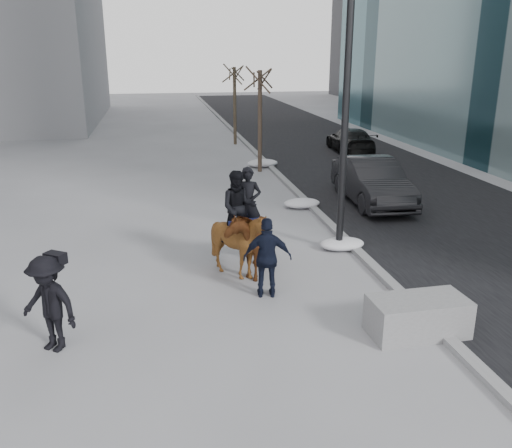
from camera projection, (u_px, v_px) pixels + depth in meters
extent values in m
plane|color=gray|center=(267.00, 312.00, 10.95)|extent=(120.00, 120.00, 0.00)
cube|color=black|center=(388.00, 183.00, 21.53)|extent=(8.00, 90.00, 0.01)
cube|color=gray|center=(291.00, 186.00, 20.82)|extent=(0.25, 90.00, 0.12)
cube|color=gray|center=(418.00, 316.00, 10.02)|extent=(1.82, 0.95, 0.72)
imported|color=black|center=(372.00, 181.00, 18.56)|extent=(1.86, 4.77, 1.55)
imported|color=black|center=(350.00, 140.00, 27.96)|extent=(2.05, 4.41, 1.25)
imported|color=#532510|center=(249.00, 239.00, 12.79)|extent=(1.44, 2.11, 1.63)
imported|color=black|center=(248.00, 203.00, 12.67)|extent=(0.72, 0.58, 1.70)
cube|color=#0F1439|center=(248.00, 218.00, 12.78)|extent=(0.63, 0.68, 0.06)
imported|color=#4B2D0F|center=(240.00, 244.00, 12.44)|extent=(1.46, 1.60, 1.63)
imported|color=black|center=(239.00, 208.00, 12.32)|extent=(0.89, 0.72, 1.70)
cube|color=#10143D|center=(239.00, 222.00, 12.43)|extent=(0.53, 0.60, 0.06)
imported|color=black|center=(267.00, 258.00, 11.42)|extent=(1.09, 0.59, 1.75)
cylinder|color=#F1440E|center=(260.00, 237.00, 11.85)|extent=(0.04, 0.18, 0.07)
imported|color=black|center=(49.00, 304.00, 9.35)|extent=(1.30, 1.18, 1.75)
cube|color=black|center=(55.00, 258.00, 9.38)|extent=(0.42, 0.38, 0.20)
cylinder|color=black|center=(347.00, 75.00, 12.99)|extent=(0.18, 0.18, 9.00)
ellipsoid|color=silver|center=(263.00, 163.00, 24.54)|extent=(1.40, 0.89, 0.35)
ellipsoid|color=silver|center=(302.00, 203.00, 18.18)|extent=(1.23, 0.78, 0.31)
ellipsoid|color=silver|center=(342.00, 244.00, 14.38)|extent=(1.20, 0.76, 0.30)
ellipsoid|color=silver|center=(414.00, 317.00, 10.47)|extent=(1.11, 0.70, 0.28)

